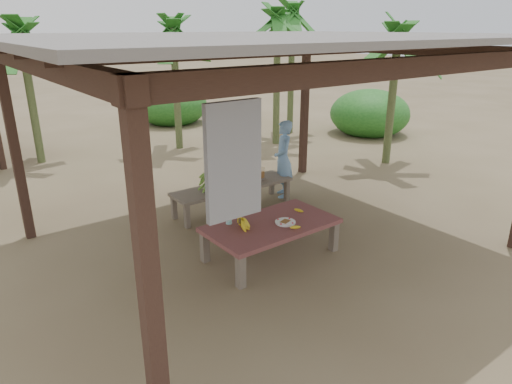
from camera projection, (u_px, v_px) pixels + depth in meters
ground at (266, 242)px, 6.84m from camera, size 80.00×80.00×0.00m
pavilion at (268, 48)px, 5.88m from camera, size 6.60×5.60×2.95m
work_table at (271, 227)px, 6.29m from camera, size 1.81×1.02×0.50m
bench at (233, 188)px, 7.93m from camera, size 2.21×0.63×0.45m
ripe_banana_bunch at (240, 223)px, 6.06m from camera, size 0.32×0.29×0.16m
plate at (285, 222)px, 6.24m from camera, size 0.28×0.28×0.04m
loose_banana_front at (295, 227)px, 6.08m from camera, size 0.17×0.07×0.04m
loose_banana_side at (299, 210)px, 6.64m from camera, size 0.11×0.14×0.04m
water_flask at (229, 215)px, 6.20m from camera, size 0.08×0.08×0.31m
green_banana_stalk at (209, 181)px, 7.59m from camera, size 0.31×0.31×0.35m
cooking_pot at (244, 177)px, 8.08m from camera, size 0.18×0.18×0.16m
skewer_rack at (261, 173)px, 8.15m from camera, size 0.18×0.08×0.24m
woman at (283, 159)px, 8.47m from camera, size 0.57×0.63×1.44m
banana_plant_ne at (277, 29)px, 11.62m from camera, size 1.80×1.80×3.48m
banana_plant_n at (173, 41)px, 11.22m from camera, size 1.80×1.80×3.21m
banana_plant_nw at (22, 46)px, 9.97m from camera, size 1.80×1.80×3.14m
banana_plant_e at (397, 47)px, 9.95m from camera, size 1.80×1.80×3.11m
banana_plant_far at (292, 24)px, 12.84m from camera, size 1.80×1.80×3.61m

